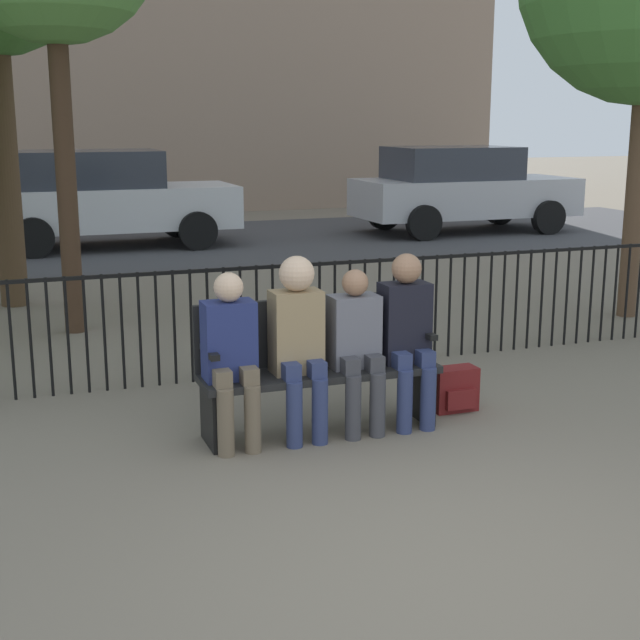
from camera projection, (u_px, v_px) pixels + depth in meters
ground_plane at (483, 585)px, 4.18m from camera, size 80.00×80.00×0.00m
park_bench at (316, 361)px, 6.20m from camera, size 1.67×0.45×0.92m
seated_person_0 at (231, 351)px, 5.83m from camera, size 0.34×0.39×1.17m
seated_person_1 at (298, 336)px, 5.97m from camera, size 0.34×0.39×1.25m
seated_person_2 at (356, 343)px, 6.13m from camera, size 0.34×0.39×1.14m
seated_person_3 at (407, 330)px, 6.25m from camera, size 0.34×0.39×1.23m
backpack at (455, 390)px, 6.65m from camera, size 0.34×0.22×0.33m
fence_railing at (257, 311)px, 7.47m from camera, size 9.01×0.03×0.95m
street_surface at (124, 247)px, 15.18m from camera, size 24.00×6.00×0.01m
parked_car_0 at (461, 188)px, 16.95m from camera, size 4.20×1.94×1.62m
parked_car_2 at (104, 197)px, 14.95m from camera, size 4.20×1.94×1.62m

